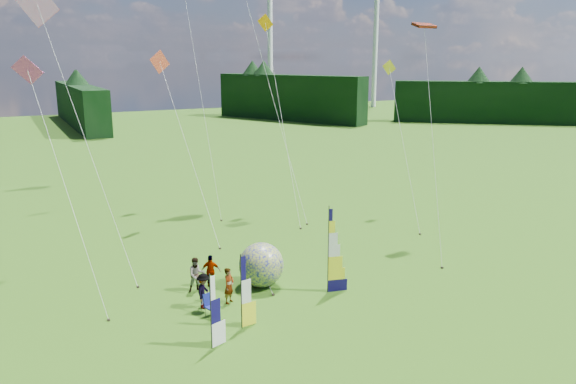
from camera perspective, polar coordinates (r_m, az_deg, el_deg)
name	(u,v)px	position (r m, az deg, el deg)	size (l,w,h in m)	color
ground	(346,321)	(27.12, 5.92, -12.94)	(220.00, 220.00, 0.00)	#407D12
treeline_ring	(348,240)	(25.59, 6.14, -4.89)	(210.00, 210.00, 8.00)	black
turbine_left	(375,45)	(142.30, 8.86, 14.58)	(8.00, 1.20, 30.00)	silver
turbine_right	(270,44)	(135.50, -1.84, 14.79)	(8.00, 1.20, 30.00)	silver
feather_banner_main	(328,251)	(29.27, 4.11, -6.02)	(1.24, 0.10, 4.55)	#0F0845
side_banner_left	(241,293)	(25.78, -4.77, -10.16)	(0.96, 0.10, 3.43)	yellow
side_banner_far	(211,313)	(24.24, -7.85, -12.09)	(0.96, 0.10, 3.25)	white
bol_inflatable	(261,265)	(30.38, -2.74, -7.40)	(2.42, 2.42, 2.42)	#0B1086
spectator_a	(229,286)	(28.64, -6.02, -9.43)	(0.67, 0.44, 1.84)	#66594C
spectator_b	(196,275)	(30.18, -9.29, -8.28)	(0.90, 0.44, 1.86)	#66594C
spectator_c	(204,291)	(28.24, -8.58, -9.91)	(1.15, 0.43, 1.79)	#66594C
spectator_d	(211,271)	(30.67, -7.84, -7.95)	(1.04, 0.42, 1.77)	#66594C
camp_chair	(212,305)	(27.47, -7.74, -11.35)	(0.64, 0.64, 1.11)	navy
kite_whale	(266,64)	(44.47, -2.22, 12.87)	(4.39, 14.43, 23.08)	black
kite_rainbow_delta	(84,122)	(32.79, -19.98, 6.67)	(7.45, 11.78, 17.19)	#F33916
kite_parafoil	(433,127)	(35.96, 14.56, 6.42)	(6.58, 9.86, 15.74)	#A31D06
small_kite_red	(188,140)	(38.80, -10.15, 5.22)	(3.96, 11.33, 13.16)	#EB4B36
small_kite_orange	(282,114)	(42.57, -0.60, 7.96)	(3.30, 10.11, 15.83)	orange
small_kite_yellow	(404,140)	(42.28, 11.71, 5.22)	(4.19, 9.13, 12.29)	yellow
small_kite_pink	(66,179)	(29.04, -21.65, 1.19)	(4.48, 8.43, 12.65)	#D6418B
small_kite_green	(197,65)	(45.92, -9.22, 12.59)	(3.02, 12.78, 22.85)	green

